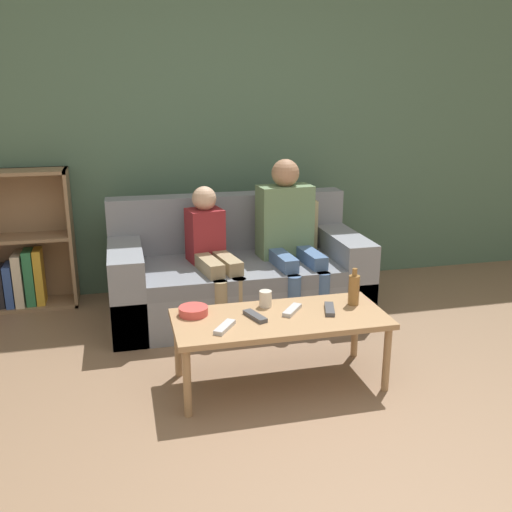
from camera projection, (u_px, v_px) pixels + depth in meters
name	position (u px, v px, depth m)	size (l,w,h in m)	color
ground_plane	(328.00, 477.00, 2.37)	(22.00, 22.00, 0.00)	#84664C
wall_back	(218.00, 121.00, 4.34)	(12.00, 0.06, 2.60)	#4C6B56
couch	(238.00, 275.00, 4.03)	(1.74, 0.86, 0.80)	gray
bookshelf	(21.00, 254.00, 4.12)	(0.69, 0.28, 1.00)	#8E7051
coffee_table	(280.00, 323.00, 3.03)	(1.13, 0.50, 0.39)	#A87F56
person_adult	(289.00, 228.00, 3.94)	(0.39, 0.62, 1.08)	#476693
person_child	(212.00, 249.00, 3.81)	(0.33, 0.63, 0.92)	#9E8966
cup_near	(265.00, 299.00, 3.14)	(0.07, 0.07, 0.09)	silver
tv_remote_0	(292.00, 310.00, 3.07)	(0.14, 0.16, 0.02)	#B7B7BC
tv_remote_1	(255.00, 316.00, 2.99)	(0.10, 0.18, 0.02)	#47474C
tv_remote_2	(330.00, 309.00, 3.08)	(0.10, 0.18, 0.02)	#47474C
tv_remote_3	(225.00, 327.00, 2.85)	(0.14, 0.17, 0.02)	#B7B7BC
snack_bowl	(193.00, 311.00, 3.03)	(0.16, 0.16, 0.05)	#DB4C47
bottle	(354.00, 289.00, 3.15)	(0.06, 0.06, 0.21)	olive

